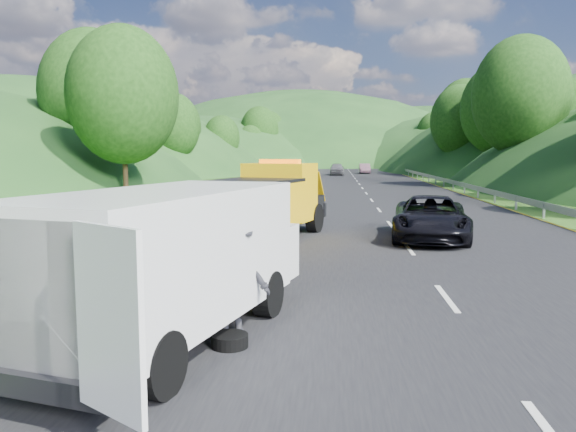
# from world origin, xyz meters

# --- Properties ---
(ground) EXTENTS (320.00, 320.00, 0.00)m
(ground) POSITION_xyz_m (0.00, 0.00, 0.00)
(ground) COLOR #38661E
(ground) RESTS_ON ground
(road_surface) EXTENTS (14.00, 200.00, 0.02)m
(road_surface) POSITION_xyz_m (3.00, 40.00, 0.01)
(road_surface) COLOR black
(road_surface) RESTS_ON ground
(guardrail) EXTENTS (0.06, 140.00, 1.52)m
(guardrail) POSITION_xyz_m (10.30, 52.50, 0.00)
(guardrail) COLOR gray
(guardrail) RESTS_ON ground
(tree_line_left) EXTENTS (14.00, 140.00, 14.00)m
(tree_line_left) POSITION_xyz_m (-19.00, 60.00, 0.00)
(tree_line_left) COLOR #2B5B1A
(tree_line_left) RESTS_ON ground
(tree_line_right) EXTENTS (14.00, 140.00, 14.00)m
(tree_line_right) POSITION_xyz_m (23.00, 60.00, 0.00)
(tree_line_right) COLOR #2B5B1A
(tree_line_right) RESTS_ON ground
(hills_backdrop) EXTENTS (201.00, 288.60, 44.00)m
(hills_backdrop) POSITION_xyz_m (6.50, 134.70, 0.00)
(hills_backdrop) COLOR #2D5B23
(hills_backdrop) RESTS_ON ground
(tow_truck) EXTENTS (4.07, 6.87, 2.78)m
(tow_truck) POSITION_xyz_m (-1.70, 5.76, 1.36)
(tow_truck) COLOR black
(tow_truck) RESTS_ON ground
(white_van) EXTENTS (4.61, 7.44, 2.46)m
(white_van) POSITION_xyz_m (-1.95, -5.02, 1.39)
(white_van) COLOR black
(white_van) RESTS_ON ground
(woman) EXTENTS (0.72, 0.78, 1.74)m
(woman) POSITION_xyz_m (-2.94, 0.88, 0.00)
(woman) COLOR white
(woman) RESTS_ON ground
(child) EXTENTS (0.57, 0.55, 0.93)m
(child) POSITION_xyz_m (-2.56, -1.08, 0.00)
(child) COLOR tan
(child) RESTS_ON ground
(worker) EXTENTS (1.46, 1.20, 1.96)m
(worker) POSITION_xyz_m (-1.02, -4.65, 0.00)
(worker) COLOR black
(worker) RESTS_ON ground
(suitcase) EXTENTS (0.43, 0.32, 0.62)m
(suitcase) POSITION_xyz_m (-3.90, -0.51, 0.31)
(suitcase) COLOR #4E503C
(suitcase) RESTS_ON ground
(spare_tire) EXTENTS (0.58, 0.58, 0.20)m
(spare_tire) POSITION_xyz_m (-0.96, -5.27, 0.00)
(spare_tire) COLOR black
(spare_tire) RESTS_ON ground
(passing_suv) EXTENTS (3.23, 5.71, 1.51)m
(passing_suv) POSITION_xyz_m (3.99, 6.09, 0.00)
(passing_suv) COLOR black
(passing_suv) RESTS_ON ground
(dist_car_a) EXTENTS (1.90, 4.72, 1.61)m
(dist_car_a) POSITION_xyz_m (0.95, 61.32, 0.00)
(dist_car_a) COLOR #525156
(dist_car_a) RESTS_ON ground
(dist_car_b) EXTENTS (1.49, 4.27, 1.41)m
(dist_car_b) POSITION_xyz_m (4.90, 66.87, 0.00)
(dist_car_b) COLOR #664453
(dist_car_b) RESTS_ON ground
(dist_car_c) EXTENTS (2.03, 4.99, 1.45)m
(dist_car_c) POSITION_xyz_m (1.57, 96.85, 0.00)
(dist_car_c) COLOR #A25170
(dist_car_c) RESTS_ON ground
(dist_car_d) EXTENTS (1.90, 4.72, 1.61)m
(dist_car_d) POSITION_xyz_m (1.56, 111.51, 0.00)
(dist_car_d) COLOR slate
(dist_car_d) RESTS_ON ground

